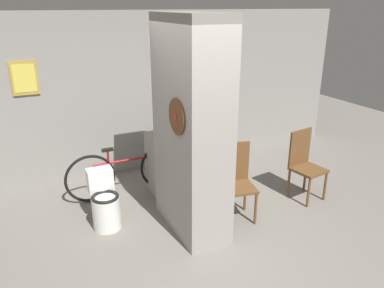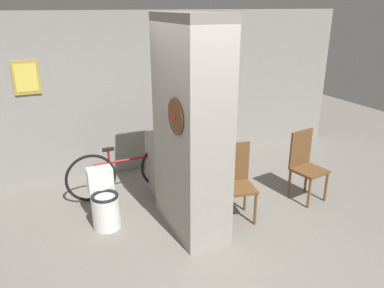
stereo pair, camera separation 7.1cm
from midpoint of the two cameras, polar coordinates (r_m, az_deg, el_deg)
ground_plane at (r=4.50m, az=2.81°, el=-15.96°), size 14.00×14.00×0.00m
wall_back at (r=6.23m, az=-8.26°, el=7.55°), size 8.00×0.09×2.60m
pillar_center at (r=4.39m, az=0.27°, el=2.25°), size 0.57×1.16×2.60m
counter_shelf at (r=5.74m, az=-0.22°, el=-2.23°), size 1.22×0.44×0.92m
toilet at (r=4.92m, az=-12.77°, el=-8.74°), size 0.35×0.51×0.72m
chair_near_pillar at (r=4.92m, az=7.12°, el=-5.28°), size 0.49×0.49×1.01m
chair_by_doorway at (r=5.61m, az=17.22°, el=-2.76°), size 0.47×0.47×1.01m
bicycle at (r=5.61m, az=-9.27°, el=-4.00°), size 1.82×0.42×0.77m
bottle_tall at (r=5.51m, az=-0.53°, el=3.24°), size 0.07×0.07×0.34m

